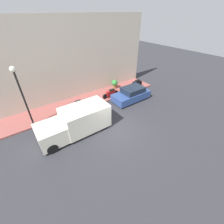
# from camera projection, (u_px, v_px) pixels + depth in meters

# --- Properties ---
(ground_plane) EXTENTS (60.00, 60.00, 0.00)m
(ground_plane) POSITION_uv_depth(u_px,v_px,m) (115.00, 129.00, 11.67)
(ground_plane) COLOR #2D2D33
(sidewalk) EXTENTS (2.68, 16.66, 0.12)m
(sidewalk) POSITION_uv_depth(u_px,v_px,m) (84.00, 101.00, 15.09)
(sidewalk) COLOR #934C47
(sidewalk) RESTS_ON ground_plane
(building_facade) EXTENTS (0.30, 16.66, 7.51)m
(building_facade) POSITION_uv_depth(u_px,v_px,m) (73.00, 61.00, 13.99)
(building_facade) COLOR beige
(building_facade) RESTS_ON ground_plane
(parked_car) EXTENTS (1.75, 3.86, 1.38)m
(parked_car) POSITION_uv_depth(u_px,v_px,m) (131.00, 94.00, 15.06)
(parked_car) COLOR #2D4784
(parked_car) RESTS_ON ground_plane
(delivery_van) EXTENTS (2.00, 5.16, 1.99)m
(delivery_van) POSITION_uv_depth(u_px,v_px,m) (76.00, 122.00, 10.79)
(delivery_van) COLOR silver
(delivery_van) RESTS_ON ground_plane
(motorcycle_blue) EXTENTS (0.30, 1.94, 0.73)m
(motorcycle_blue) POSITION_uv_depth(u_px,v_px,m) (77.00, 104.00, 13.71)
(motorcycle_blue) COLOR navy
(motorcycle_blue) RESTS_ON sidewalk
(motorcycle_black) EXTENTS (0.30, 1.79, 0.85)m
(motorcycle_black) POSITION_uv_depth(u_px,v_px,m) (136.00, 83.00, 17.49)
(motorcycle_black) COLOR black
(motorcycle_black) RESTS_ON sidewalk
(motorcycle_red) EXTENTS (0.30, 1.94, 0.81)m
(motorcycle_red) POSITION_uv_depth(u_px,v_px,m) (111.00, 93.00, 15.49)
(motorcycle_red) COLOR #B21E1E
(motorcycle_red) RESTS_ON sidewalk
(streetlamp) EXTENTS (0.39, 0.39, 4.69)m
(streetlamp) POSITION_uv_depth(u_px,v_px,m) (19.00, 87.00, 10.05)
(streetlamp) COLOR black
(streetlamp) RESTS_ON sidewalk
(potted_plant) EXTENTS (0.71, 0.71, 0.99)m
(potted_plant) POSITION_uv_depth(u_px,v_px,m) (115.00, 83.00, 17.17)
(potted_plant) COLOR brown
(potted_plant) RESTS_ON sidewalk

